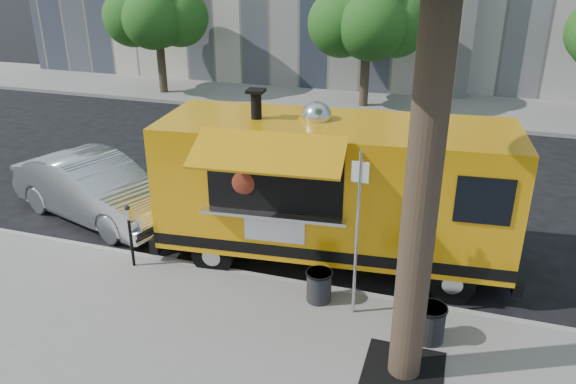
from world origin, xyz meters
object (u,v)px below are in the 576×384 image
Objects in this scene: sign_post at (357,226)px; trash_bin_left at (319,285)px; far_tree_a at (157,8)px; sedan at (96,188)px; far_tree_b at (368,12)px; trash_bin_right at (430,322)px; parking_meter at (130,229)px; food_truck at (332,188)px.

sign_post is 1.55m from trash_bin_left.
sedan is at bearing -67.67° from far_tree_a.
sign_post is (2.55, -14.25, -1.98)m from far_tree_b.
sign_post is 4.77× the size of trash_bin_right.
parking_meter is at bearing 174.48° from trash_bin_right.
sign_post is at bearing -79.85° from far_tree_b.
far_tree_b is 1.83× the size of sign_post.
parking_meter is at bearing -114.63° from sedan.
sign_post reaches higher than trash_bin_left.
sedan is (-2.20, 1.97, -0.22)m from parking_meter.
parking_meter is 3.92m from trash_bin_left.
far_tree_a reaches higher than trash_bin_left.
parking_meter is 0.29× the size of sedan.
sign_post is 2.25× the size of parking_meter.
far_tree_a is 0.97× the size of far_tree_b.
far_tree_a is 12.98m from sedan.
parking_meter reaches higher than trash_bin_left.
food_truck is at bearing -82.27° from far_tree_b.
parking_meter is 2.96m from sedan.
sedan is (-5.89, 0.34, -0.90)m from food_truck.
parking_meter is 5.94m from trash_bin_right.
far_tree_a is 17.79m from trash_bin_left.
food_truck is at bearing 96.73° from trash_bin_left.
far_tree_b is 8.75× the size of trash_bin_right.
sign_post is 2.03m from food_truck.
food_truck is (10.69, -12.02, -2.11)m from far_tree_a.
trash_bin_right is at bearing -75.11° from far_tree_b.
sedan is at bearing -109.19° from far_tree_b.
far_tree_a is 19.47m from trash_bin_right.
far_tree_b reaches higher than sedan.
far_tree_b is at bearing 92.32° from food_truck.
trash_bin_right is (12.89, -14.22, -3.29)m from far_tree_a.
sign_post is at bearing 164.59° from trash_bin_right.
sign_post is 5.11× the size of trash_bin_left.
trash_bin_right is at bearing -47.81° from far_tree_a.
food_truck is at bearing -76.15° from sedan.
far_tree_b reaches higher than sign_post.
trash_bin_right is (1.34, -0.37, -1.36)m from sign_post.
trash_bin_left is at bearing 165.77° from sign_post.
far_tree_a is 8.52× the size of trash_bin_right.
far_tree_a is 0.73× the size of food_truck.
parking_meter is 4.09m from food_truck.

